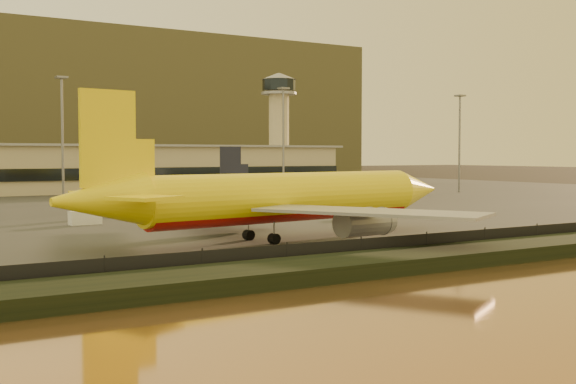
{
  "coord_description": "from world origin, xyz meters",
  "views": [
    {
      "loc": [
        -46.04,
        -66.05,
        10.17
      ],
      "look_at": [
        1.25,
        12.0,
        5.39
      ],
      "focal_mm": 45.0,
      "sensor_mm": 36.0,
      "label": 1
    }
  ],
  "objects": [
    {
      "name": "ground",
      "position": [
        0.0,
        0.0,
        0.0
      ],
      "size": [
        900.0,
        900.0,
        0.0
      ],
      "primitive_type": "plane",
      "color": "black",
      "rests_on": "ground"
    },
    {
      "name": "embankment",
      "position": [
        0.0,
        -17.0,
        0.7
      ],
      "size": [
        320.0,
        7.0,
        1.4
      ],
      "primitive_type": "cube",
      "color": "black",
      "rests_on": "ground"
    },
    {
      "name": "tarmac",
      "position": [
        0.0,
        95.0,
        0.1
      ],
      "size": [
        320.0,
        220.0,
        0.2
      ],
      "primitive_type": "cube",
      "color": "#2D2D2D",
      "rests_on": "ground"
    },
    {
      "name": "perimeter_fence",
      "position": [
        0.0,
        -13.0,
        1.3
      ],
      "size": [
        300.0,
        0.05,
        2.2
      ],
      "primitive_type": "cube",
      "color": "black",
      "rests_on": "tarmac"
    },
    {
      "name": "control_tower",
      "position": [
        70.0,
        131.0,
        21.66
      ],
      "size": [
        11.2,
        11.2,
        35.5
      ],
      "color": "tan",
      "rests_on": "tarmac"
    },
    {
      "name": "apron_light_masts",
      "position": [
        15.0,
        75.0,
        15.7
      ],
      "size": [
        152.2,
        12.2,
        25.4
      ],
      "color": "slate",
      "rests_on": "tarmac"
    },
    {
      "name": "dhl_cargo_jet",
      "position": [
        -3.54,
        5.63,
        5.04
      ],
      "size": [
        54.29,
        52.74,
        16.21
      ],
      "rotation": [
        0.0,
        0.0,
        0.13
      ],
      "color": "yellow",
      "rests_on": "tarmac"
    },
    {
      "name": "white_narrowbody_jet",
      "position": [
        31.1,
        55.19,
        3.62
      ],
      "size": [
        39.85,
        38.74,
        11.44
      ],
      "rotation": [
        0.0,
        0.0,
        -0.09
      ],
      "color": "white",
      "rests_on": "tarmac"
    },
    {
      "name": "gse_vehicle_yellow",
      "position": [
        22.75,
        24.05,
        1.15
      ],
      "size": [
        4.6,
        3.13,
        1.9
      ],
      "primitive_type": "cube",
      "rotation": [
        0.0,
        0.0,
        -0.32
      ],
      "color": "yellow",
      "rests_on": "tarmac"
    },
    {
      "name": "gse_vehicle_white",
      "position": [
        -17.9,
        35.92,
        1.18
      ],
      "size": [
        4.44,
        2.16,
        1.96
      ],
      "primitive_type": "cube",
      "rotation": [
        0.0,
        0.0,
        0.05
      ],
      "color": "white",
      "rests_on": "tarmac"
    }
  ]
}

